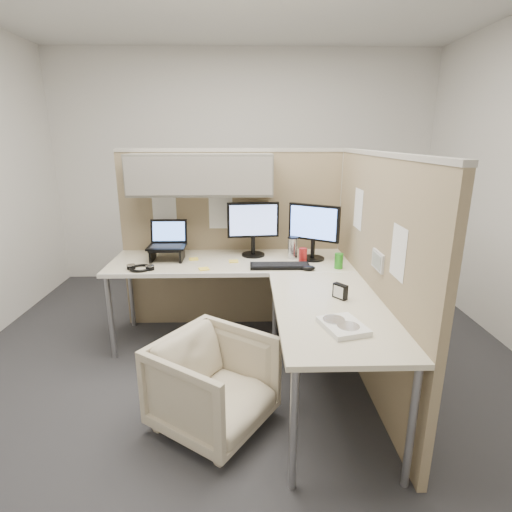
{
  "coord_description": "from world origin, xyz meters",
  "views": [
    {
      "loc": [
        0.03,
        -2.66,
        1.71
      ],
      "look_at": [
        0.1,
        0.25,
        0.85
      ],
      "focal_mm": 28.0,
      "sensor_mm": 36.0,
      "label": 1
    }
  ],
  "objects_px": {
    "desk": "(260,282)",
    "office_chair": "(213,380)",
    "keyboard": "(280,266)",
    "monitor_left": "(253,225)"
  },
  "relations": [
    {
      "from": "desk",
      "to": "office_chair",
      "type": "distance_m",
      "value": 0.84
    },
    {
      "from": "keyboard",
      "to": "desk",
      "type": "bearing_deg",
      "value": -128.31
    },
    {
      "from": "desk",
      "to": "keyboard",
      "type": "bearing_deg",
      "value": 51.67
    },
    {
      "from": "desk",
      "to": "keyboard",
      "type": "distance_m",
      "value": 0.27
    },
    {
      "from": "office_chair",
      "to": "monitor_left",
      "type": "xyz_separation_m",
      "value": [
        0.26,
        1.24,
        0.69
      ]
    },
    {
      "from": "desk",
      "to": "keyboard",
      "type": "height_order",
      "value": "keyboard"
    },
    {
      "from": "desk",
      "to": "monitor_left",
      "type": "distance_m",
      "value": 0.63
    },
    {
      "from": "desk",
      "to": "office_chair",
      "type": "bearing_deg",
      "value": -113.55
    },
    {
      "from": "office_chair",
      "to": "keyboard",
      "type": "relative_size",
      "value": 1.34
    },
    {
      "from": "office_chair",
      "to": "desk",
      "type": "bearing_deg",
      "value": 11.14
    }
  ]
}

